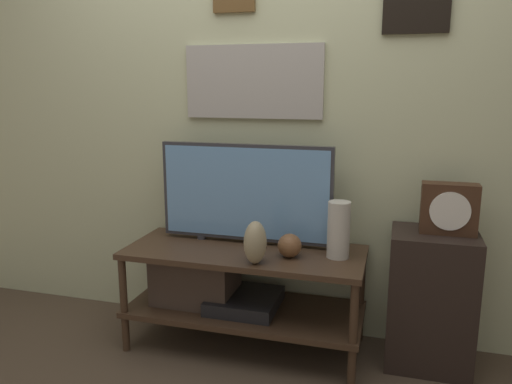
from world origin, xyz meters
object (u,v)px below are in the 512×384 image
mantel_clock (449,209)px  vase_tall_ceramic (339,230)px  television (245,193)px  vase_urn_stoneware (255,242)px  vase_round_glass (290,246)px

mantel_clock → vase_tall_ceramic: bearing=-171.8°
mantel_clock → television: bearing=178.9°
vase_urn_stoneware → vase_tall_ceramic: vase_tall_ceramic is taller
vase_round_glass → vase_tall_ceramic: size_ratio=0.42×
vase_urn_stoneware → vase_round_glass: bearing=43.5°
vase_round_glass → mantel_clock: size_ratio=0.46×
vase_urn_stoneware → mantel_clock: size_ratio=0.81×
vase_round_glass → vase_tall_ceramic: 0.26m
vase_tall_ceramic → mantel_clock: 0.53m
vase_tall_ceramic → mantel_clock: (0.51, 0.07, 0.12)m
television → vase_tall_ceramic: television is taller
vase_round_glass → mantel_clock: 0.78m
vase_urn_stoneware → mantel_clock: bearing=17.2°
vase_round_glass → mantel_clock: mantel_clock is taller
television → vase_round_glass: bearing=-29.8°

